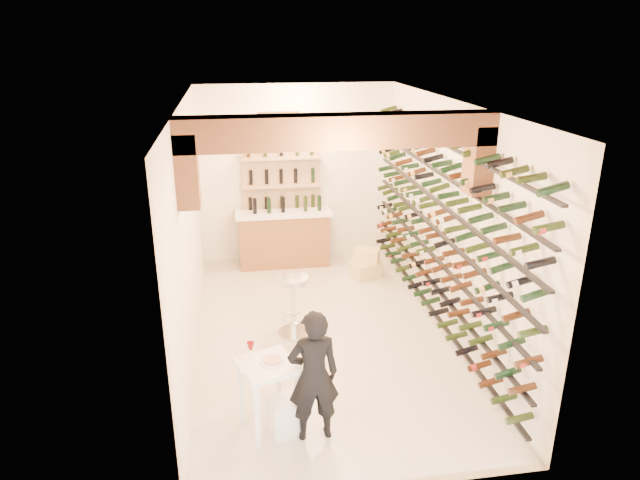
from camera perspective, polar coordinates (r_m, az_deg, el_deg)
The scene contains 11 objects.
ground at distance 8.19m, azimuth 0.33°, elevation -9.29°, with size 6.00×6.00×0.00m, color beige.
room_shell at distance 7.10m, azimuth 0.70°, elevation 5.67°, with size 3.52×6.02×3.21m.
wine_rack at distance 7.93m, azimuth 11.34°, elevation 1.54°, with size 0.32×5.70×2.56m.
back_counter at distance 10.34m, azimuth -3.66°, elevation 0.34°, with size 1.70×0.62×1.29m.
back_shelving at distance 10.37m, azimuth -3.87°, elevation 4.09°, with size 1.40×0.31×2.73m.
tasting_table at distance 6.11m, azimuth -5.27°, elevation -13.36°, with size 0.71×0.71×0.98m.
white_stool at distance 6.33m, azimuth -3.61°, elevation -17.16°, with size 0.31×0.31×0.39m, color white.
person at distance 5.95m, azimuth -0.66°, elevation -13.45°, with size 0.54×0.35×1.47m, color black.
chrome_barstool at distance 7.94m, azimuth -2.69°, elevation -6.17°, with size 0.45×0.45×0.88m.
crate_lower at distance 9.91m, azimuth 4.65°, elevation -3.00°, with size 0.47×0.33×0.28m, color #E3C87D.
crate_upper at distance 9.81m, azimuth 4.69°, elevation -1.59°, with size 0.41×0.29×0.24m, color #E3C87D.
Camera 1 is at (-1.15, -7.04, 4.02)m, focal length 31.93 mm.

